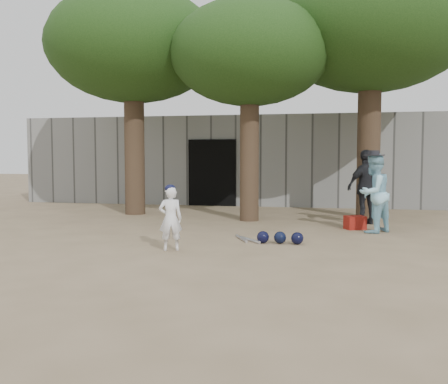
% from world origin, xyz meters
% --- Properties ---
extents(ground, '(70.00, 70.00, 0.00)m').
position_xyz_m(ground, '(0.00, 0.00, 0.00)').
color(ground, '#937C5E').
rests_on(ground, ground).
extents(boy_player, '(0.47, 0.39, 1.11)m').
position_xyz_m(boy_player, '(-0.11, -0.12, 0.55)').
color(boy_player, white).
rests_on(boy_player, ground).
extents(spectator_blue, '(1.02, 1.04, 1.69)m').
position_xyz_m(spectator_blue, '(3.51, 2.72, 0.84)').
color(spectator_blue, '#99D7ED').
rests_on(spectator_blue, ground).
extents(spectator_dark, '(1.12, 0.94, 1.80)m').
position_xyz_m(spectator_dark, '(3.46, 4.08, 0.90)').
color(spectator_dark, black).
rests_on(spectator_dark, ground).
extents(red_bag, '(0.51, 0.46, 0.30)m').
position_xyz_m(red_bag, '(3.16, 3.16, 0.15)').
color(red_bag, '#9F1615').
rests_on(red_bag, ground).
extents(back_building, '(16.00, 5.24, 3.00)m').
position_xyz_m(back_building, '(-0.00, 10.33, 1.50)').
color(back_building, gray).
rests_on(back_building, ground).
extents(helmet_row, '(0.87, 0.25, 0.23)m').
position_xyz_m(helmet_row, '(1.68, 0.93, 0.11)').
color(helmet_row, black).
rests_on(helmet_row, ground).
extents(bat_pile, '(0.61, 0.75, 0.06)m').
position_xyz_m(bat_pile, '(0.99, 1.16, 0.03)').
color(bat_pile, silver).
rests_on(bat_pile, ground).
extents(tree_row, '(11.40, 5.80, 6.69)m').
position_xyz_m(tree_row, '(0.74, 5.02, 4.69)').
color(tree_row, brown).
rests_on(tree_row, ground).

